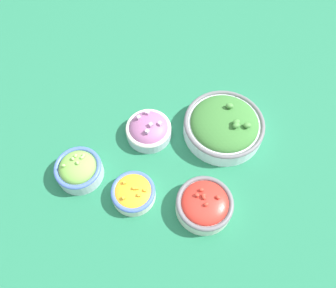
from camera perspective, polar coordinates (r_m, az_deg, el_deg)
name	(u,v)px	position (r m, az deg, el deg)	size (l,w,h in m)	color
ground_plane	(168,149)	(0.89, 0.00, -0.94)	(3.00, 3.00, 0.00)	#23704C
bowl_red_onion	(149,129)	(0.90, -3.40, 2.56)	(0.12, 0.12, 0.07)	#B2C1CC
bowl_broccoli	(224,125)	(0.91, 9.71, 3.26)	(0.22, 0.22, 0.09)	silver
bowl_lettuce	(79,169)	(0.86, -15.31, -4.24)	(0.12, 0.12, 0.07)	#B2C1CC
bowl_cherry_tomatoes	(204,204)	(0.81, 6.37, -10.36)	(0.14, 0.14, 0.06)	silver
bowl_squash	(133,192)	(0.82, -6.07, -8.38)	(0.11, 0.11, 0.05)	silver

